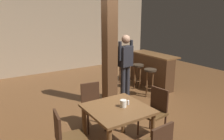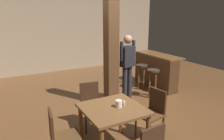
{
  "view_description": "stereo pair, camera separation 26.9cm",
  "coord_description": "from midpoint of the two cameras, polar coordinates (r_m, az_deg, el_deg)",
  "views": [
    {
      "loc": [
        -2.76,
        -3.69,
        2.25
      ],
      "look_at": [
        -0.38,
        0.08,
        1.06
      ],
      "focal_mm": 35.0,
      "sensor_mm": 36.0,
      "label": 1
    },
    {
      "loc": [
        -2.52,
        -3.82,
        2.25
      ],
      "look_at": [
        -0.38,
        0.08,
        1.06
      ],
      "focal_mm": 35.0,
      "sensor_mm": 36.0,
      "label": 2
    }
  ],
  "objects": [
    {
      "name": "chair_north",
      "position": [
        4.37,
        -3.75,
        -8.59
      ],
      "size": [
        0.48,
        0.48,
        0.89
      ],
      "color": "#4C3319",
      "rests_on": "ground_plane"
    },
    {
      "name": "bar_stool_far",
      "position": [
        7.02,
        5.04,
        0.85
      ],
      "size": [
        0.34,
        0.34,
        0.73
      ],
      "color": "#2D2319",
      "rests_on": "ground_plane"
    },
    {
      "name": "wall_back",
      "position": [
        8.71,
        -11.19,
        9.07
      ],
      "size": [
        8.0,
        0.1,
        2.8
      ],
      "primitive_type": "cube",
      "color": "gray",
      "rests_on": "ground_plane"
    },
    {
      "name": "bar_stool_mid",
      "position": [
        6.54,
        8.91,
        -0.27
      ],
      "size": [
        0.34,
        0.34,
        0.74
      ],
      "color": "#2D2319",
      "rests_on": "ground_plane"
    },
    {
      "name": "chair_east",
      "position": [
        4.14,
        12.5,
        -10.37
      ],
      "size": [
        0.48,
        0.48,
        0.89
      ],
      "color": "#4C3319",
      "rests_on": "ground_plane"
    },
    {
      "name": "salt_shaker",
      "position": [
        3.63,
        5.33,
        -8.56
      ],
      "size": [
        0.03,
        0.03,
        0.07
      ],
      "primitive_type": "cylinder",
      "color": "silver",
      "rests_on": "dining_table"
    },
    {
      "name": "dining_table",
      "position": [
        3.59,
        2.42,
        -11.72
      ],
      "size": [
        0.95,
        0.95,
        0.77
      ],
      "color": "brown",
      "rests_on": "ground_plane"
    },
    {
      "name": "pillar",
      "position": [
        5.15,
        1.29,
        5.43
      ],
      "size": [
        0.28,
        0.28,
        2.8
      ],
      "primitive_type": "cube",
      "color": "#4C301C",
      "rests_on": "ground_plane"
    },
    {
      "name": "napkin_cup",
      "position": [
        3.54,
        3.98,
        -8.8
      ],
      "size": [
        0.11,
        0.11,
        0.12
      ],
      "primitive_type": "cylinder",
      "color": "silver",
      "rests_on": "dining_table"
    },
    {
      "name": "ground_plane",
      "position": [
        5.11,
        5.74,
        -11.25
      ],
      "size": [
        10.8,
        10.8,
        0.0
      ],
      "primitive_type": "plane",
      "color": "brown"
    },
    {
      "name": "standing_person",
      "position": [
        5.39,
        5.49,
        1.48
      ],
      "size": [
        0.47,
        0.25,
        1.72
      ],
      "color": "black",
      "rests_on": "ground_plane"
    },
    {
      "name": "bar_stool_near",
      "position": [
        5.93,
        11.94,
        -1.81
      ],
      "size": [
        0.33,
        0.33,
        0.78
      ],
      "color": "#2D2319",
      "rests_on": "ground_plane"
    },
    {
      "name": "bar_counter",
      "position": [
        6.85,
        12.39,
        -0.12
      ],
      "size": [
        0.56,
        1.61,
        1.0
      ],
      "color": "brown",
      "rests_on": "ground_plane"
    },
    {
      "name": "chair_west",
      "position": [
        3.37,
        -11.07,
        -16.49
      ],
      "size": [
        0.47,
        0.47,
        0.89
      ],
      "color": "#4C3319",
      "rests_on": "ground_plane"
    }
  ]
}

